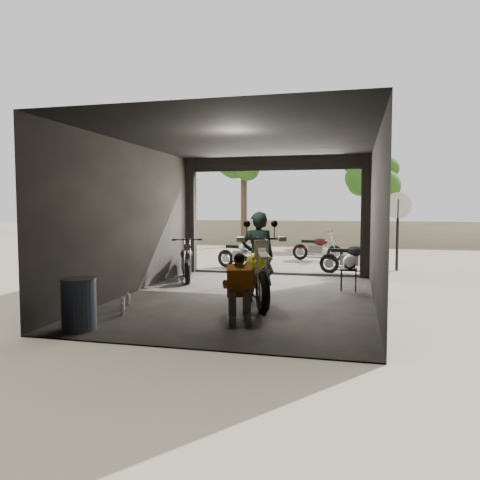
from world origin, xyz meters
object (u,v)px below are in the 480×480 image
at_px(main_bike, 255,270).
at_px(sign_post, 398,218).
at_px(left_bike, 186,259).
at_px(rider, 258,257).
at_px(stool, 349,272).
at_px(oil_drum, 79,305).
at_px(mechanic, 240,290).
at_px(outside_bike_b, 317,246).
at_px(helmet, 350,262).
at_px(outside_bike_a, 242,252).
at_px(outside_bike_c, 352,256).

height_order(main_bike, sign_post, sign_post).
xyz_separation_m(left_bike, rider, (2.29, -2.18, 0.34)).
bearing_deg(stool, oil_drum, -131.91).
bearing_deg(sign_post, oil_drum, -121.34).
height_order(rider, stool, rider).
xyz_separation_m(main_bike, mechanic, (0.04, -1.40, -0.14)).
height_order(outside_bike_b, helmet, outside_bike_b).
relative_size(main_bike, helmet, 6.20).
height_order(outside_bike_a, outside_bike_c, outside_bike_c).
height_order(outside_bike_b, stool, outside_bike_b).
xyz_separation_m(oil_drum, sign_post, (5.20, 8.14, 1.14)).
height_order(rider, sign_post, sign_post).
height_order(outside_bike_a, outside_bike_b, outside_bike_b).
bearing_deg(oil_drum, outside_bike_a, 84.52).
height_order(helmet, oil_drum, helmet).
bearing_deg(stool, helmet, -67.52).
height_order(helmet, sign_post, sign_post).
height_order(left_bike, rider, rider).
bearing_deg(stool, mechanic, -117.04).
distance_m(outside_bike_c, oil_drum, 7.97).
xyz_separation_m(outside_bike_a, helmet, (3.18, -3.23, 0.14)).
relative_size(outside_bike_a, mechanic, 1.45).
bearing_deg(left_bike, helmet, -32.35).
distance_m(mechanic, stool, 3.66).
xyz_separation_m(outside_bike_c, sign_post, (1.28, 1.20, 1.00)).
xyz_separation_m(helmet, oil_drum, (-3.90, -4.27, -0.27)).
distance_m(outside_bike_a, mechanic, 6.61).
relative_size(left_bike, outside_bike_a, 1.05).
height_order(outside_bike_a, mechanic, mechanic).
xyz_separation_m(rider, sign_post, (3.03, 5.39, 0.65)).
height_order(main_bike, helmet, main_bike).
bearing_deg(outside_bike_a, outside_bike_b, -19.52).
distance_m(main_bike, helmet, 2.50).
distance_m(left_bike, helmet, 4.08).
height_order(outside_bike_b, oil_drum, outside_bike_b).
distance_m(helmet, sign_post, 4.17).
xyz_separation_m(outside_bike_a, rider, (1.45, -4.75, 0.36)).
xyz_separation_m(mechanic, helmet, (1.68, 3.21, 0.13)).
xyz_separation_m(rider, stool, (1.71, 1.58, -0.44)).
distance_m(rider, mechanic, 1.72).
bearing_deg(sign_post, helmet, -107.37).
xyz_separation_m(outside_bike_c, rider, (-1.75, -4.20, 0.36)).
height_order(outside_bike_c, rider, rider).
distance_m(stool, helmet, 0.23).
height_order(rider, oil_drum, rider).
bearing_deg(stool, outside_bike_a, 134.80).
bearing_deg(rider, stool, -159.40).
relative_size(helmet, sign_post, 0.14).
bearing_deg(helmet, oil_drum, -146.77).
bearing_deg(main_bike, oil_drum, -153.43).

